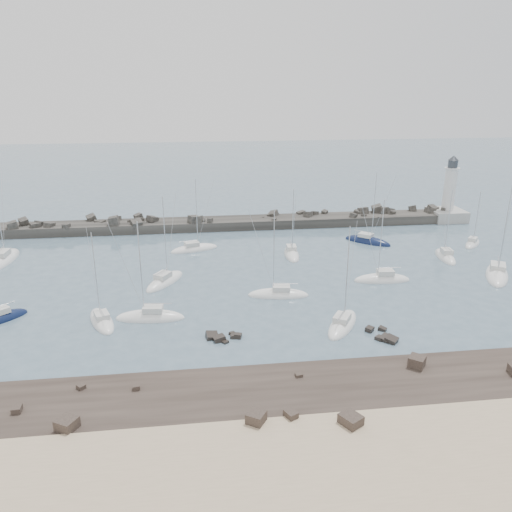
{
  "coord_description": "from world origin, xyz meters",
  "views": [
    {
      "loc": [
        -7.16,
        -61.07,
        28.09
      ],
      "look_at": [
        2.06,
        12.0,
        2.57
      ],
      "focal_mm": 35.0,
      "sensor_mm": 36.0,
      "label": 1
    }
  ],
  "objects_px": {
    "sailboat_1": "(4,260)",
    "sailboat_5": "(150,318)",
    "lighthouse": "(447,206)",
    "sailboat_8": "(367,242)",
    "sailboat_11": "(497,275)",
    "sailboat_3": "(165,282)",
    "sailboat_4": "(194,249)",
    "sailboat_14": "(278,295)",
    "sailboat_6": "(292,254)",
    "sailboat_7": "(342,325)",
    "sailboat_12": "(472,244)",
    "sailboat_13": "(102,321)",
    "sailboat_10": "(445,257)",
    "sailboat_9": "(382,280)"
  },
  "relations": [
    {
      "from": "sailboat_1",
      "to": "sailboat_5",
      "type": "bearing_deg",
      "value": -43.97
    },
    {
      "from": "lighthouse",
      "to": "sailboat_8",
      "type": "xyz_separation_m",
      "value": [
        -22.33,
        -13.47,
        -2.95
      ]
    },
    {
      "from": "sailboat_11",
      "to": "lighthouse",
      "type": "bearing_deg",
      "value": 75.67
    },
    {
      "from": "sailboat_3",
      "to": "sailboat_5",
      "type": "height_order",
      "value": "sailboat_3"
    },
    {
      "from": "sailboat_1",
      "to": "sailboat_11",
      "type": "xyz_separation_m",
      "value": [
        77.89,
        -16.76,
        -0.01
      ]
    },
    {
      "from": "sailboat_4",
      "to": "sailboat_8",
      "type": "bearing_deg",
      "value": 1.03
    },
    {
      "from": "sailboat_14",
      "to": "sailboat_6",
      "type": "bearing_deg",
      "value": 72.97
    },
    {
      "from": "sailboat_3",
      "to": "sailboat_4",
      "type": "height_order",
      "value": "sailboat_3"
    },
    {
      "from": "lighthouse",
      "to": "sailboat_5",
      "type": "distance_m",
      "value": 72.95
    },
    {
      "from": "lighthouse",
      "to": "sailboat_7",
      "type": "bearing_deg",
      "value": -128.69
    },
    {
      "from": "sailboat_5",
      "to": "sailboat_6",
      "type": "relative_size",
      "value": 1.09
    },
    {
      "from": "sailboat_3",
      "to": "sailboat_12",
      "type": "xyz_separation_m",
      "value": [
        55.37,
        11.67,
        -0.0
      ]
    },
    {
      "from": "sailboat_1",
      "to": "sailboat_11",
      "type": "relative_size",
      "value": 1.05
    },
    {
      "from": "sailboat_6",
      "to": "sailboat_12",
      "type": "distance_m",
      "value": 34.26
    },
    {
      "from": "sailboat_8",
      "to": "sailboat_14",
      "type": "distance_m",
      "value": 30.54
    },
    {
      "from": "sailboat_12",
      "to": "sailboat_13",
      "type": "distance_m",
      "value": 66.95
    },
    {
      "from": "sailboat_12",
      "to": "sailboat_13",
      "type": "height_order",
      "value": "sailboat_13"
    },
    {
      "from": "sailboat_3",
      "to": "sailboat_8",
      "type": "bearing_deg",
      "value": 22.96
    },
    {
      "from": "sailboat_4",
      "to": "sailboat_13",
      "type": "distance_m",
      "value": 29.57
    },
    {
      "from": "sailboat_6",
      "to": "sailboat_7",
      "type": "distance_m",
      "value": 26.92
    },
    {
      "from": "sailboat_1",
      "to": "sailboat_12",
      "type": "distance_m",
      "value": 82.61
    },
    {
      "from": "sailboat_8",
      "to": "sailboat_14",
      "type": "relative_size",
      "value": 1.05
    },
    {
      "from": "sailboat_10",
      "to": "sailboat_14",
      "type": "bearing_deg",
      "value": -158.42
    },
    {
      "from": "sailboat_4",
      "to": "sailboat_6",
      "type": "distance_m",
      "value": 17.41
    },
    {
      "from": "sailboat_3",
      "to": "sailboat_14",
      "type": "distance_m",
      "value": 17.41
    },
    {
      "from": "sailboat_4",
      "to": "sailboat_12",
      "type": "relative_size",
      "value": 1.27
    },
    {
      "from": "sailboat_10",
      "to": "sailboat_14",
      "type": "distance_m",
      "value": 33.17
    },
    {
      "from": "sailboat_9",
      "to": "sailboat_14",
      "type": "height_order",
      "value": "sailboat_9"
    },
    {
      "from": "sailboat_13",
      "to": "sailboat_12",
      "type": "bearing_deg",
      "value": 20.91
    },
    {
      "from": "sailboat_1",
      "to": "sailboat_9",
      "type": "distance_m",
      "value": 61.86
    },
    {
      "from": "sailboat_6",
      "to": "sailboat_10",
      "type": "distance_m",
      "value": 26.09
    },
    {
      "from": "sailboat_6",
      "to": "sailboat_13",
      "type": "distance_m",
      "value": 35.99
    },
    {
      "from": "sailboat_10",
      "to": "sailboat_8",
      "type": "bearing_deg",
      "value": 134.68
    },
    {
      "from": "sailboat_5",
      "to": "sailboat_14",
      "type": "relative_size",
      "value": 1.03
    },
    {
      "from": "sailboat_3",
      "to": "sailboat_8",
      "type": "xyz_separation_m",
      "value": [
        36.69,
        15.54,
        -0.0
      ]
    },
    {
      "from": "sailboat_3",
      "to": "sailboat_6",
      "type": "relative_size",
      "value": 1.1
    },
    {
      "from": "sailboat_7",
      "to": "sailboat_13",
      "type": "distance_m",
      "value": 29.79
    },
    {
      "from": "sailboat_1",
      "to": "sailboat_3",
      "type": "relative_size",
      "value": 1.23
    },
    {
      "from": "sailboat_1",
      "to": "sailboat_8",
      "type": "xyz_separation_m",
      "value": [
        63.91,
        2.47,
        -0.01
      ]
    },
    {
      "from": "sailboat_1",
      "to": "sailboat_7",
      "type": "height_order",
      "value": "sailboat_1"
    },
    {
      "from": "sailboat_8",
      "to": "sailboat_14",
      "type": "xyz_separation_m",
      "value": [
        -20.71,
        -22.45,
        -0.01
      ]
    },
    {
      "from": "lighthouse",
      "to": "sailboat_11",
      "type": "bearing_deg",
      "value": -104.33
    },
    {
      "from": "lighthouse",
      "to": "sailboat_3",
      "type": "relative_size",
      "value": 1.05
    },
    {
      "from": "sailboat_14",
      "to": "sailboat_3",
      "type": "bearing_deg",
      "value": 156.64
    },
    {
      "from": "sailboat_4",
      "to": "sailboat_6",
      "type": "bearing_deg",
      "value": -16.63
    },
    {
      "from": "sailboat_4",
      "to": "sailboat_14",
      "type": "relative_size",
      "value": 1.02
    },
    {
      "from": "sailboat_6",
      "to": "sailboat_14",
      "type": "xyz_separation_m",
      "value": [
        -5.17,
        -16.89,
        -0.01
      ]
    },
    {
      "from": "sailboat_3",
      "to": "sailboat_4",
      "type": "relative_size",
      "value": 1.02
    },
    {
      "from": "sailboat_4",
      "to": "lighthouse",
      "type": "bearing_deg",
      "value": 14.45
    },
    {
      "from": "sailboat_9",
      "to": "lighthouse",
      "type": "bearing_deg",
      "value": 50.57
    }
  ]
}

